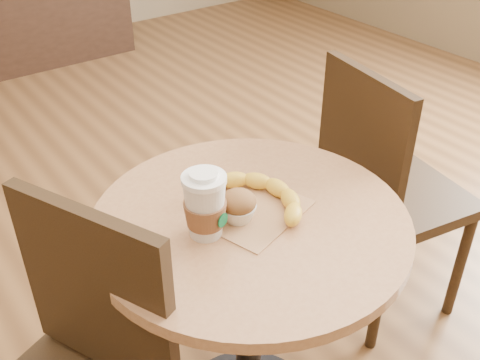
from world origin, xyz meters
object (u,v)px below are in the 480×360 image
(muffin, at_px, (238,206))
(banana, at_px, (258,196))
(chair_right, at_px, (384,188))
(coffee_cup, at_px, (205,207))
(cafe_table, at_px, (249,282))

(muffin, bearing_deg, banana, 16.71)
(muffin, bearing_deg, chair_right, 9.34)
(coffee_cup, xyz_separation_m, muffin, (0.09, -0.00, -0.03))
(coffee_cup, height_order, muffin, coffee_cup)
(muffin, bearing_deg, cafe_table, -12.27)
(chair_right, distance_m, muffin, 0.73)
(coffee_cup, relative_size, muffin, 1.91)
(muffin, distance_m, banana, 0.08)
(cafe_table, relative_size, coffee_cup, 4.68)
(coffee_cup, bearing_deg, chair_right, -11.47)
(cafe_table, bearing_deg, chair_right, 10.34)
(chair_right, xyz_separation_m, banana, (-0.59, -0.09, 0.26))
(cafe_table, distance_m, chair_right, 0.65)
(coffee_cup, bearing_deg, muffin, -21.57)
(muffin, xyz_separation_m, banana, (0.07, 0.02, -0.02))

